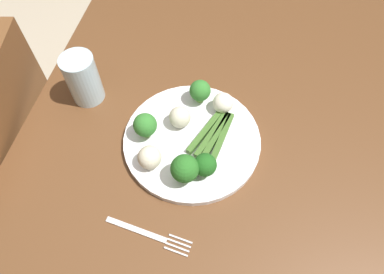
{
  "coord_description": "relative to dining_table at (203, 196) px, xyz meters",
  "views": [
    {
      "loc": [
        0.3,
        0.03,
        1.37
      ],
      "look_at": [
        -0.07,
        -0.04,
        0.76
      ],
      "focal_mm": 32.52,
      "sensor_mm": 36.0,
      "label": 1
    }
  ],
  "objects": [
    {
      "name": "ground_plane",
      "position": [
        0.0,
        0.0,
        -0.65
      ],
      "size": [
        6.0,
        6.0,
        0.02
      ],
      "primitive_type": "cube",
      "color": "#B7A88E"
    },
    {
      "name": "dining_table",
      "position": [
        0.0,
        0.0,
        0.0
      ],
      "size": [
        1.45,
        0.82,
        0.74
      ],
      "color": "brown",
      "rests_on": "ground_plane"
    },
    {
      "name": "chair",
      "position": [
        -0.03,
        -0.55,
        -0.14
      ],
      "size": [
        0.47,
        0.47,
        0.87
      ],
      "rotation": [
        0.0,
        0.0,
        0.18
      ],
      "color": "brown",
      "rests_on": "ground_plane"
    },
    {
      "name": "plate",
      "position": [
        -0.07,
        -0.04,
        0.11
      ],
      "size": [
        0.29,
        0.29,
        0.01
      ],
      "primitive_type": "cylinder",
      "color": "white",
      "rests_on": "dining_table"
    },
    {
      "name": "asparagus_bundle",
      "position": [
        -0.09,
        0.0,
        0.12
      ],
      "size": [
        0.13,
        0.08,
        0.01
      ],
      "rotation": [
        0.0,
        0.0,
        5.97
      ],
      "color": "#3D6626",
      "rests_on": "plate"
    },
    {
      "name": "broccoli_back_right",
      "position": [
        -0.06,
        -0.13,
        0.15
      ],
      "size": [
        0.05,
        0.05,
        0.06
      ],
      "color": "#609E3D",
      "rests_on": "plate"
    },
    {
      "name": "broccoli_outer_edge",
      "position": [
        0.02,
        -0.04,
        0.16
      ],
      "size": [
        0.05,
        0.05,
        0.07
      ],
      "color": "#568E33",
      "rests_on": "plate"
    },
    {
      "name": "broccoli_near_center",
      "position": [
        -0.18,
        -0.04,
        0.15
      ],
      "size": [
        0.05,
        0.05,
        0.06
      ],
      "color": "#609E3D",
      "rests_on": "plate"
    },
    {
      "name": "broccoli_left",
      "position": [
        -0.0,
        0.0,
        0.15
      ],
      "size": [
        0.05,
        0.05,
        0.06
      ],
      "color": "#4C7F2B",
      "rests_on": "plate"
    },
    {
      "name": "cauliflower_right",
      "position": [
        -0.0,
        -0.11,
        0.14
      ],
      "size": [
        0.05,
        0.05,
        0.05
      ],
      "primitive_type": "sphere",
      "color": "beige",
      "rests_on": "plate"
    },
    {
      "name": "cauliflower_mid",
      "position": [
        -0.11,
        -0.07,
        0.14
      ],
      "size": [
        0.05,
        0.05,
        0.05
      ],
      "primitive_type": "sphere",
      "color": "beige",
      "rests_on": "plate"
    },
    {
      "name": "cauliflower_front",
      "position": [
        -0.16,
        0.01,
        0.14
      ],
      "size": [
        0.04,
        0.04,
        0.04
      ],
      "primitive_type": "sphere",
      "color": "white",
      "rests_on": "plate"
    },
    {
      "name": "fork",
      "position": [
        0.14,
        -0.08,
        0.11
      ],
      "size": [
        0.04,
        0.17,
        0.0
      ],
      "rotation": [
        0.0,
        0.0,
        1.42
      ],
      "color": "silver",
      "rests_on": "dining_table"
    },
    {
      "name": "water_glass",
      "position": [
        -0.15,
        -0.3,
        0.16
      ],
      "size": [
        0.07,
        0.07,
        0.12
      ],
      "primitive_type": "cylinder",
      "color": "silver",
      "rests_on": "dining_table"
    }
  ]
}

